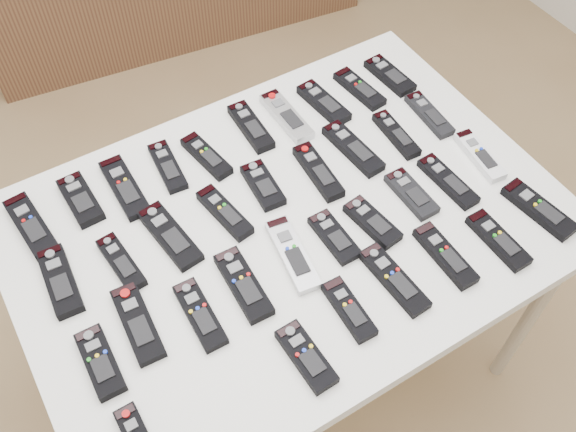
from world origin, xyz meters
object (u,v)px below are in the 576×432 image
remote_35 (539,209)px  remote_1 (81,200)px  remote_18 (429,115)px  remote_23 (292,254)px  remote_34 (498,240)px  remote_3 (168,167)px  remote_20 (138,323)px  remote_8 (359,89)px  remote_28 (480,156)px  table (288,235)px  remote_2 (125,187)px  remote_16 (353,148)px  remote_19 (100,362)px  remote_21 (200,314)px  remote_15 (318,172)px  remote_5 (251,127)px  remote_0 (31,226)px  remote_32 (394,279)px  remote_12 (170,236)px  remote_10 (60,281)px  remote_13 (225,213)px  remote_7 (324,103)px  remote_27 (448,181)px  remote_33 (445,255)px  remote_30 (306,357)px  remote_9 (390,75)px  remote_4 (206,156)px  remote_25 (372,222)px  remote_6 (286,116)px  remote_24 (334,237)px  remote_26 (411,194)px  remote_11 (121,263)px  remote_31 (349,309)px  remote_22 (243,284)px

remote_35 → remote_1: bearing=140.3°
remote_18 → remote_23: remote_23 is taller
remote_34 → remote_18: bearing=72.5°
remote_3 → remote_20: bearing=-118.0°
remote_8 → remote_28: same height
table → remote_2: 0.41m
remote_16 → remote_19: size_ratio=1.24×
remote_1 → remote_21: size_ratio=0.91×
remote_15 → remote_5: bearing=110.6°
remote_0 → remote_34: 1.06m
remote_21 → remote_35: (0.80, -0.16, 0.00)m
remote_28 → remote_32: same height
remote_3 → remote_5: (0.24, 0.01, 0.00)m
remote_12 → remote_19: bearing=-146.9°
remote_10 → remote_13: (0.39, -0.02, 0.00)m
remote_13 → remote_35: remote_13 is taller
table → remote_7: 0.40m
table → remote_27: bearing=-15.1°
remote_13 → remote_33: 0.51m
remote_8 → remote_30: size_ratio=1.09×
remote_13 → remote_19: (-0.38, -0.20, 0.00)m
remote_9 → remote_32: same height
remote_4 → remote_25: same height
remote_27 → remote_32: bearing=-153.5°
remote_4 → remote_32: (0.18, -0.53, 0.00)m
remote_12 → remote_32: same height
remote_6 → remote_25: (-0.01, -0.39, -0.00)m
remote_0 → remote_32: size_ratio=1.01×
remote_24 → remote_32: 0.17m
remote_25 → remote_13: bearing=136.9°
remote_2 → remote_4: remote_4 is taller
remote_16 → remote_26: (0.04, -0.19, -0.00)m
remote_13 → remote_16: 0.37m
remote_11 → remote_23: bearing=-33.1°
remote_18 → remote_7: bearing=144.0°
remote_0 → remote_12: size_ratio=0.98×
remote_28 → remote_31: size_ratio=1.12×
remote_21 → remote_22: remote_22 is taller
remote_19 → remote_35: 1.03m
remote_12 → remote_15: 0.39m
remote_32 → remote_24: bearing=103.9°
remote_6 → remote_11: 0.58m
remote_12 → remote_13: 0.14m
remote_0 → remote_33: size_ratio=1.08×
remote_21 → remote_26: size_ratio=1.14×
remote_9 → remote_27: bearing=-109.8°
remote_16 → remote_26: bearing=-83.7°
remote_19 → remote_26: 0.79m
remote_11 → remote_21: (0.09, -0.20, -0.00)m
remote_19 → table: bearing=14.0°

